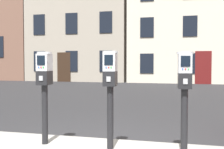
{
  "coord_description": "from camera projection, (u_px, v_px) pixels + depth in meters",
  "views": [
    {
      "loc": [
        1.26,
        -4.18,
        1.35
      ],
      "look_at": [
        0.25,
        -0.21,
        1.18
      ],
      "focal_mm": 46.08,
      "sensor_mm": 36.0,
      "label": 1
    }
  ],
  "objects": [
    {
      "name": "townhouse_cream_stone",
      "position": [
        87.0,
        14.0,
        23.5
      ],
      "size": [
        7.58,
        6.8,
        10.68
      ],
      "color": "#9E9384",
      "rests_on": "ground_plane"
    },
    {
      "name": "parking_meter_end_of_row",
      "position": [
        185.0,
        84.0,
        3.76
      ],
      "size": [
        0.23,
        0.26,
        1.35
      ],
      "rotation": [
        0.0,
        0.0,
        -1.5
      ],
      "color": "black",
      "rests_on": "sidewalk_slab"
    },
    {
      "name": "townhouse_brownstone",
      "position": [
        190.0,
        17.0,
        21.49
      ],
      "size": [
        8.27,
        6.74,
        9.55
      ],
      "color": "beige",
      "rests_on": "ground_plane"
    },
    {
      "name": "parking_meter_twin_adjacent",
      "position": [
        110.0,
        82.0,
        4.01
      ],
      "size": [
        0.23,
        0.26,
        1.37
      ],
      "rotation": [
        0.0,
        0.0,
        -1.5
      ],
      "color": "black",
      "rests_on": "sidewalk_slab"
    },
    {
      "name": "parking_meter_near_kerb",
      "position": [
        45.0,
        81.0,
        4.25
      ],
      "size": [
        0.23,
        0.26,
        1.37
      ],
      "rotation": [
        0.0,
        0.0,
        -1.5
      ],
      "color": "black",
      "rests_on": "sidewalk_slab"
    }
  ]
}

